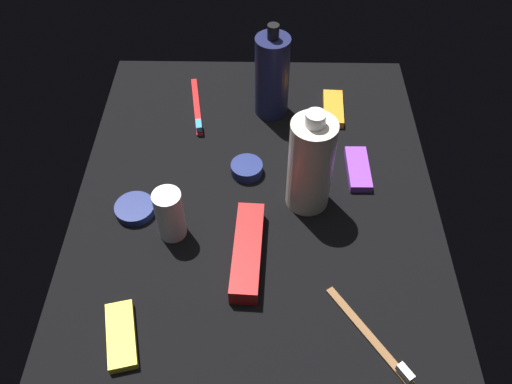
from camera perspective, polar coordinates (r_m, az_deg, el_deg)
name	(u,v)px	position (r cm, az deg, el deg)	size (l,w,h in cm)	color
ground_plane	(256,205)	(95.27, 0.00, -1.42)	(84.00, 64.00, 1.20)	black
lotion_bottle	(272,76)	(107.17, 1.71, 12.25)	(6.76, 6.76, 19.92)	#1A1E43
bodywash_bottle	(311,164)	(88.95, 5.82, 2.96)	(7.53, 7.53, 20.05)	silver
deodorant_stick	(170,214)	(88.15, -9.17, -2.37)	(4.69, 4.69, 9.62)	silver
toothbrush_brown	(373,339)	(81.87, 12.35, -15.03)	(15.57, 11.09, 2.10)	brown
toothbrush_red	(197,108)	(112.80, -6.31, 8.86)	(17.97, 4.01, 2.10)	red
toothpaste_box_red	(248,251)	(86.60, -0.91, -6.35)	(17.60, 4.40, 3.20)	red
snack_bar_yellow	(121,336)	(82.52, -14.15, -14.59)	(10.40, 4.00, 1.50)	yellow
snack_bar_orange	(333,109)	(112.95, 8.21, 8.78)	(10.40, 4.00, 1.50)	orange
snack_bar_purple	(358,169)	(101.10, 10.81, 2.43)	(10.40, 4.00, 1.50)	purple
cream_tin_left	(247,168)	(99.05, -0.99, 2.53)	(5.91, 5.91, 2.04)	navy
cream_tin_right	(135,209)	(95.32, -12.76, -1.75)	(6.90, 6.90, 1.58)	navy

